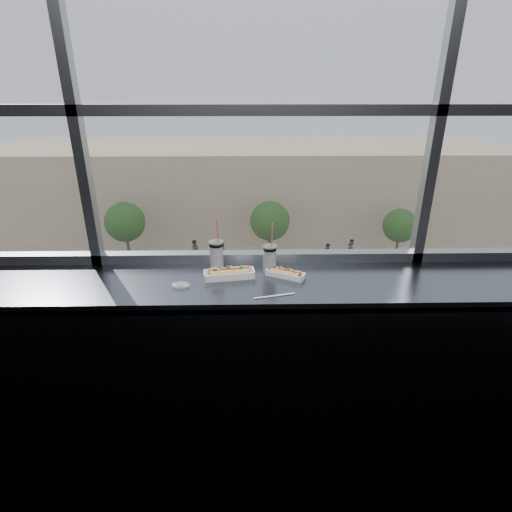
{
  "coord_description": "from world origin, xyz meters",
  "views": [
    {
      "loc": [
        -0.06,
        -0.81,
        2.11
      ],
      "look_at": [
        -0.02,
        1.23,
        1.25
      ],
      "focal_mm": 28.0,
      "sensor_mm": 36.0,
      "label": 1
    }
  ],
  "objects_px": {
    "hotdog_tray_left": "(229,273)",
    "tree_center": "(270,221)",
    "car_near_e": "(496,326)",
    "car_near_b": "(110,331)",
    "pedestrian_a": "(194,248)",
    "tree_right": "(400,226)",
    "car_near_c": "(282,327)",
    "car_far_b": "(266,269)",
    "hotdog_tray_right": "(285,273)",
    "wrapper": "(181,285)",
    "car_far_a": "(119,270)",
    "tree_left": "(125,222)",
    "soda_cup_left": "(217,254)",
    "loose_straw": "(274,296)",
    "pedestrian_c": "(328,251)",
    "soda_cup_right": "(270,257)",
    "pedestrian_d": "(351,246)",
    "pedestrian_b": "(223,251)",
    "car_near_a": "(13,333)"
  },
  "relations": [
    {
      "from": "hotdog_tray_left",
      "to": "tree_center",
      "type": "distance_m",
      "value": 29.62
    },
    {
      "from": "car_near_e",
      "to": "car_near_b",
      "type": "xyz_separation_m",
      "value": [
        -20.91,
        0.0,
        -0.04
      ]
    },
    {
      "from": "car_near_e",
      "to": "pedestrian_a",
      "type": "xyz_separation_m",
      "value": [
        -17.9,
        11.91,
        -0.04
      ]
    },
    {
      "from": "tree_right",
      "to": "car_near_c",
      "type": "bearing_deg",
      "value": -130.97
    },
    {
      "from": "car_far_b",
      "to": "car_near_b",
      "type": "xyz_separation_m",
      "value": [
        -8.7,
        -8.0,
        0.13
      ]
    },
    {
      "from": "hotdog_tray_right",
      "to": "tree_right",
      "type": "xyz_separation_m",
      "value": [
        11.98,
        28.23,
        -9.21
      ]
    },
    {
      "from": "wrapper",
      "to": "car_far_a",
      "type": "bearing_deg",
      "value": 110.24
    },
    {
      "from": "wrapper",
      "to": "tree_left",
      "type": "xyz_separation_m",
      "value": [
        -9.42,
        28.35,
        -8.75
      ]
    },
    {
      "from": "soda_cup_left",
      "to": "loose_straw",
      "type": "xyz_separation_m",
      "value": [
        0.33,
        -0.37,
        -0.09
      ]
    },
    {
      "from": "pedestrian_c",
      "to": "tree_left",
      "type": "distance_m",
      "value": 16.32
    },
    {
      "from": "hotdog_tray_left",
      "to": "soda_cup_right",
      "type": "xyz_separation_m",
      "value": [
        0.24,
        0.09,
        0.06
      ]
    },
    {
      "from": "wrapper",
      "to": "car_far_a",
      "type": "xyz_separation_m",
      "value": [
        -8.98,
        24.35,
        -11.07
      ]
    },
    {
      "from": "car_near_b",
      "to": "pedestrian_d",
      "type": "xyz_separation_m",
      "value": [
        16.01,
        12.41,
        -0.13
      ]
    },
    {
      "from": "hotdog_tray_left",
      "to": "pedestrian_b",
      "type": "bearing_deg",
      "value": 85.5
    },
    {
      "from": "soda_cup_left",
      "to": "tree_left",
      "type": "xyz_separation_m",
      "value": [
        -9.6,
        28.1,
        -8.83
      ]
    },
    {
      "from": "soda_cup_left",
      "to": "loose_straw",
      "type": "distance_m",
      "value": 0.5
    },
    {
      "from": "car_near_c",
      "to": "car_near_e",
      "type": "bearing_deg",
      "value": -90.69
    },
    {
      "from": "car_near_c",
      "to": "tree_right",
      "type": "height_order",
      "value": "tree_right"
    },
    {
      "from": "soda_cup_left",
      "to": "pedestrian_d",
      "type": "xyz_separation_m",
      "value": [
        8.74,
        28.51,
        -11.21
      ]
    },
    {
      "from": "car_far_a",
      "to": "tree_center",
      "type": "relative_size",
      "value": 1.19
    },
    {
      "from": "car_far_a",
      "to": "car_near_c",
      "type": "xyz_separation_m",
      "value": [
        11.12,
        -8.0,
        0.17
      ]
    },
    {
      "from": "car_near_a",
      "to": "pedestrian_b",
      "type": "distance_m",
      "value": 15.34
    },
    {
      "from": "car_near_b",
      "to": "car_far_a",
      "type": "bearing_deg",
      "value": 6.25
    },
    {
      "from": "pedestrian_d",
      "to": "tree_center",
      "type": "height_order",
      "value": "tree_center"
    },
    {
      "from": "hotdog_tray_left",
      "to": "car_near_a",
      "type": "bearing_deg",
      "value": 119.05
    },
    {
      "from": "pedestrian_d",
      "to": "tree_left",
      "type": "height_order",
      "value": "tree_left"
    },
    {
      "from": "car_near_e",
      "to": "tree_center",
      "type": "height_order",
      "value": "tree_center"
    },
    {
      "from": "soda_cup_left",
      "to": "soda_cup_right",
      "type": "height_order",
      "value": "soda_cup_left"
    },
    {
      "from": "car_far_a",
      "to": "tree_left",
      "type": "xyz_separation_m",
      "value": [
        -0.44,
        4.0,
        2.32
      ]
    },
    {
      "from": "tree_right",
      "to": "pedestrian_c",
      "type": "bearing_deg",
      "value": -173.5
    },
    {
      "from": "wrapper",
      "to": "soda_cup_right",
      "type": "bearing_deg",
      "value": 21.6
    },
    {
      "from": "car_far_b",
      "to": "tree_center",
      "type": "relative_size",
      "value": 1.12
    },
    {
      "from": "hotdog_tray_left",
      "to": "wrapper",
      "type": "xyz_separation_m",
      "value": [
        -0.26,
        -0.11,
        -0.02
      ]
    },
    {
      "from": "soda_cup_right",
      "to": "car_far_b",
      "type": "xyz_separation_m",
      "value": [
        1.12,
        24.15,
        -11.2
      ]
    },
    {
      "from": "tree_left",
      "to": "wrapper",
      "type": "bearing_deg",
      "value": -71.62
    },
    {
      "from": "pedestrian_b",
      "to": "car_near_b",
      "type": "bearing_deg",
      "value": 154.25
    },
    {
      "from": "pedestrian_a",
      "to": "tree_left",
      "type": "relative_size",
      "value": 0.43
    },
    {
      "from": "loose_straw",
      "to": "car_far_b",
      "type": "distance_m",
      "value": 26.9
    },
    {
      "from": "hotdog_tray_left",
      "to": "wrapper",
      "type": "relative_size",
      "value": 2.96
    },
    {
      "from": "soda_cup_right",
      "to": "car_near_b",
      "type": "height_order",
      "value": "soda_cup_right"
    },
    {
      "from": "wrapper",
      "to": "pedestrian_a",
      "type": "height_order",
      "value": "wrapper"
    },
    {
      "from": "pedestrian_a",
      "to": "pedestrian_c",
      "type": "bearing_deg",
      "value": 176.93
    },
    {
      "from": "hotdog_tray_left",
      "to": "tree_right",
      "type": "bearing_deg",
      "value": 57.82
    },
    {
      "from": "loose_straw",
      "to": "tree_left",
      "type": "relative_size",
      "value": 0.05
    },
    {
      "from": "car_far_a",
      "to": "pedestrian_c",
      "type": "xyz_separation_m",
      "value": [
        15.7,
        3.33,
        -0.03
      ]
    },
    {
      "from": "hotdog_tray_right",
      "to": "car_far_b",
      "type": "height_order",
      "value": "hotdog_tray_right"
    },
    {
      "from": "car_far_a",
      "to": "tree_right",
      "type": "bearing_deg",
      "value": -79.61
    },
    {
      "from": "car_far_a",
      "to": "car_far_b",
      "type": "bearing_deg",
      "value": -90.13
    },
    {
      "from": "wrapper",
      "to": "pedestrian_a",
      "type": "xyz_separation_m",
      "value": [
        -4.08,
        28.26,
        -11.0
      ]
    },
    {
      "from": "car_far_a",
      "to": "car_near_c",
      "type": "relative_size",
      "value": 0.86
    }
  ]
}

